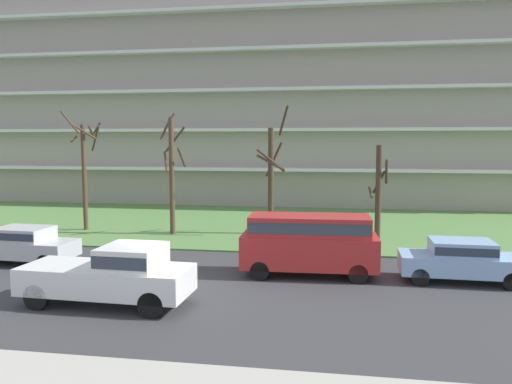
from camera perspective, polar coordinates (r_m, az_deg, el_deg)
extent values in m
plane|color=#38383A|center=(18.31, -10.50, -10.78)|extent=(160.00, 160.00, 0.00)
cube|color=#547F42|center=(31.52, -1.93, -3.62)|extent=(80.00, 16.00, 0.08)
cube|color=#9E938C|center=(44.61, 1.42, 10.90)|extent=(48.34, 11.03, 18.34)
cube|color=silver|center=(38.59, 0.21, 2.61)|extent=(46.41, 0.90, 0.24)
cube|color=silver|center=(38.54, 0.21, 7.16)|extent=(46.41, 0.90, 0.24)
cube|color=silver|center=(38.73, 0.21, 11.68)|extent=(46.41, 0.90, 0.24)
cube|color=silver|center=(39.17, 0.21, 16.13)|extent=(46.41, 0.90, 0.24)
cube|color=silver|center=(39.83, 0.22, 20.46)|extent=(46.41, 0.90, 0.24)
cylinder|color=#4C3828|center=(30.42, -19.09, 1.49)|extent=(0.26, 0.26, 6.16)
cylinder|color=#4C3828|center=(30.63, -19.92, 5.97)|extent=(0.28, 0.99, 0.67)
cylinder|color=#4C3828|center=(30.21, -18.39, 6.63)|extent=(0.31, 1.02, 0.69)
cylinder|color=#4C3828|center=(29.91, -20.57, 7.50)|extent=(1.56, 0.87, 1.35)
cylinder|color=#4C3828|center=(29.76, -19.03, 6.52)|extent=(1.05, 0.89, 0.84)
cylinder|color=#4C3828|center=(30.59, -17.84, 6.87)|extent=(1.24, 1.23, 0.88)
cylinder|color=#4C3828|center=(30.53, -17.93, 5.88)|extent=(1.12, 1.19, 1.50)
cylinder|color=#4C3828|center=(27.76, -9.63, 1.69)|extent=(0.28, 0.28, 6.50)
cylinder|color=#4C3828|center=(28.21, -9.25, 5.98)|extent=(1.23, 0.22, 1.44)
cylinder|color=#4C3828|center=(27.66, -10.31, 3.46)|extent=(0.48, 0.71, 1.11)
cylinder|color=#4C3828|center=(27.99, -10.29, 7.25)|extent=(0.53, 0.86, 1.31)
cylinder|color=#4C3828|center=(27.91, -9.72, 8.16)|extent=(0.50, 0.25, 0.79)
cylinder|color=#4C3828|center=(27.52, -8.54, 3.97)|extent=(0.14, 1.23, 1.13)
cylinder|color=#423023|center=(27.50, 1.70, 1.17)|extent=(0.31, 0.31, 5.95)
cylinder|color=#423023|center=(27.64, 3.18, 8.20)|extent=(0.74, 1.48, 1.64)
cylinder|color=#423023|center=(26.69, 1.71, 3.65)|extent=(1.57, 0.33, 1.29)
cylinder|color=#423023|center=(26.69, 1.70, 3.39)|extent=(1.55, 0.32, 0.91)
cylinder|color=#423023|center=(27.85, 2.07, 3.75)|extent=(1.04, 0.40, 1.96)
cylinder|color=#423023|center=(26.90, 13.84, -0.10)|extent=(0.31, 0.31, 5.02)
cylinder|color=#423023|center=(26.83, 13.00, -0.02)|extent=(0.22, 0.88, 0.55)
cylinder|color=#423023|center=(27.14, 13.93, 1.11)|extent=(0.71, 0.26, 1.25)
cylinder|color=#423023|center=(26.81, 14.73, 2.28)|extent=(0.23, 0.91, 1.34)
cube|color=#B7BABF|center=(23.53, -25.09, -5.84)|extent=(4.47, 1.98, 0.70)
cube|color=#B7BABF|center=(23.42, -25.15, -4.34)|extent=(2.27, 1.75, 0.55)
cube|color=#2D3847|center=(23.42, -25.15, -4.34)|extent=(2.23, 1.78, 0.30)
cylinder|color=black|center=(25.14, -26.81, -6.01)|extent=(0.65, 0.25, 0.64)
cylinder|color=black|center=(22.09, -23.04, -7.42)|extent=(0.65, 0.25, 0.64)
cylinder|color=black|center=(23.37, -20.83, -6.62)|extent=(0.65, 0.25, 0.64)
cube|color=white|center=(16.76, -16.77, -9.55)|extent=(5.47, 2.21, 0.85)
cube|color=white|center=(16.18, -14.02, -7.21)|extent=(1.87, 1.91, 0.70)
cube|color=#2D3847|center=(16.18, -14.02, -7.21)|extent=(1.83, 1.95, 0.38)
cylinder|color=black|center=(16.89, -9.51, -10.76)|extent=(0.81, 0.25, 0.80)
cylinder|color=black|center=(15.32, -11.93, -12.56)|extent=(0.81, 0.25, 0.80)
cylinder|color=black|center=(18.54, -20.65, -9.56)|extent=(0.81, 0.25, 0.80)
cylinder|color=black|center=(17.12, -23.86, -10.96)|extent=(0.81, 0.25, 0.80)
cube|color=#8CB2E0|center=(20.09, 22.44, -7.66)|extent=(4.45, 1.92, 0.70)
cube|color=#8CB2E0|center=(19.96, 22.51, -5.91)|extent=(2.24, 1.71, 0.55)
cube|color=#2D3847|center=(19.96, 22.51, -5.91)|extent=(2.20, 1.75, 0.30)
cylinder|color=black|center=(19.15, 18.31, -9.24)|extent=(0.65, 0.24, 0.64)
cylinder|color=black|center=(20.67, 17.73, -8.12)|extent=(0.65, 0.24, 0.64)
cylinder|color=black|center=(19.81, 27.29, -9.10)|extent=(0.65, 0.24, 0.64)
cylinder|color=black|center=(21.28, 26.07, -8.04)|extent=(0.65, 0.24, 0.64)
cube|color=#B22828|center=(19.50, 6.11, -6.70)|extent=(5.26, 2.15, 1.25)
cube|color=#B22828|center=(19.31, 6.14, -3.80)|extent=(4.65, 1.98, 0.75)
cube|color=#2D3847|center=(19.31, 6.14, -3.80)|extent=(4.56, 2.01, 0.41)
cylinder|color=black|center=(18.91, 0.43, -9.01)|extent=(0.73, 0.24, 0.72)
cylinder|color=black|center=(20.62, 1.04, -7.76)|extent=(0.73, 0.24, 0.72)
cylinder|color=black|center=(18.83, 11.64, -9.20)|extent=(0.73, 0.24, 0.72)
cylinder|color=black|center=(20.55, 11.28, -7.92)|extent=(0.73, 0.24, 0.72)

